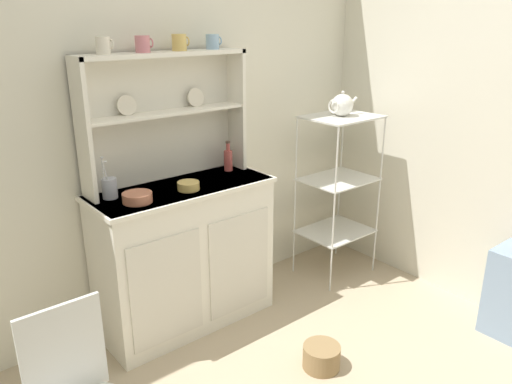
% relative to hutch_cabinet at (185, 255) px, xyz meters
% --- Properties ---
extents(wall_back, '(3.84, 0.05, 2.50)m').
position_rel_hutch_cabinet_xyz_m(wall_back, '(0.00, 0.26, 0.79)').
color(wall_back, silver).
rests_on(wall_back, ground).
extents(hutch_cabinet, '(1.08, 0.45, 0.89)m').
position_rel_hutch_cabinet_xyz_m(hutch_cabinet, '(0.00, 0.00, 0.00)').
color(hutch_cabinet, white).
rests_on(hutch_cabinet, ground).
extents(hutch_shelf_unit, '(1.00, 0.18, 0.74)m').
position_rel_hutch_cabinet_xyz_m(hutch_shelf_unit, '(0.00, 0.16, 0.87)').
color(hutch_shelf_unit, silver).
rests_on(hutch_shelf_unit, hutch_cabinet).
extents(bakers_rack, '(0.50, 0.39, 1.18)m').
position_rel_hutch_cabinet_xyz_m(bakers_rack, '(1.20, -0.14, 0.29)').
color(bakers_rack, silver).
rests_on(bakers_rack, ground).
extents(floor_basket, '(0.20, 0.20, 0.13)m').
position_rel_hutch_cabinet_xyz_m(floor_basket, '(0.32, -0.85, -0.39)').
color(floor_basket, '#93754C').
rests_on(floor_basket, ground).
extents(cup_cream_0, '(0.09, 0.07, 0.09)m').
position_rel_hutch_cabinet_xyz_m(cup_cream_0, '(-0.34, 0.12, 1.22)').
color(cup_cream_0, silver).
rests_on(cup_cream_0, hutch_shelf_unit).
extents(cup_rose_1, '(0.09, 0.08, 0.09)m').
position_rel_hutch_cabinet_xyz_m(cup_rose_1, '(-0.12, 0.12, 1.22)').
color(cup_rose_1, '#D17A84').
rests_on(cup_rose_1, hutch_shelf_unit).
extents(cup_gold_2, '(0.10, 0.08, 0.09)m').
position_rel_hutch_cabinet_xyz_m(cup_gold_2, '(0.11, 0.12, 1.22)').
color(cup_gold_2, '#DBB760').
rests_on(cup_gold_2, hutch_shelf_unit).
extents(cup_sky_3, '(0.09, 0.08, 0.08)m').
position_rel_hutch_cabinet_xyz_m(cup_sky_3, '(0.33, 0.12, 1.22)').
color(cup_sky_3, '#8EB2D1').
rests_on(cup_sky_3, hutch_shelf_unit).
extents(bowl_mixing_large, '(0.16, 0.16, 0.05)m').
position_rel_hutch_cabinet_xyz_m(bowl_mixing_large, '(-0.31, -0.07, 0.46)').
color(bowl_mixing_large, '#C67556').
rests_on(bowl_mixing_large, hutch_cabinet).
extents(bowl_floral_medium, '(0.12, 0.12, 0.05)m').
position_rel_hutch_cabinet_xyz_m(bowl_floral_medium, '(0.00, -0.07, 0.46)').
color(bowl_floral_medium, '#DBB760').
rests_on(bowl_floral_medium, hutch_cabinet).
extents(jam_bottle, '(0.05, 0.05, 0.19)m').
position_rel_hutch_cabinet_xyz_m(jam_bottle, '(0.40, 0.09, 0.51)').
color(jam_bottle, '#B74C47').
rests_on(jam_bottle, hutch_cabinet).
extents(utensil_jar, '(0.08, 0.08, 0.23)m').
position_rel_hutch_cabinet_xyz_m(utensil_jar, '(-0.40, 0.08, 0.49)').
color(utensil_jar, '#B2B7C6').
rests_on(utensil_jar, hutch_cabinet).
extents(porcelain_teapot, '(0.24, 0.15, 0.17)m').
position_rel_hutch_cabinet_xyz_m(porcelain_teapot, '(1.20, -0.14, 0.79)').
color(porcelain_teapot, white).
rests_on(porcelain_teapot, bakers_rack).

